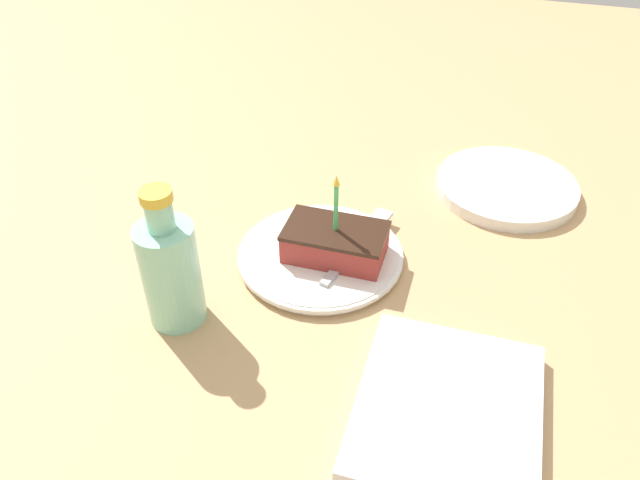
% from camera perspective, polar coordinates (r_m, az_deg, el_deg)
% --- Properties ---
extents(ground_plane, '(2.40, 2.40, 0.04)m').
position_cam_1_polar(ground_plane, '(0.84, -1.78, -2.55)').
color(ground_plane, tan).
rests_on(ground_plane, ground).
extents(plate, '(0.22, 0.22, 0.01)m').
position_cam_1_polar(plate, '(0.81, 0.00, -1.50)').
color(plate, white).
rests_on(plate, ground_plane).
extents(cake_slice, '(0.07, 0.13, 0.12)m').
position_cam_1_polar(cake_slice, '(0.79, 1.38, -0.21)').
color(cake_slice, '#99332D').
rests_on(cake_slice, plate).
extents(fork, '(0.17, 0.06, 0.00)m').
position_cam_1_polar(fork, '(0.83, 3.84, 0.09)').
color(fork, '#B2B2B7').
rests_on(fork, plate).
extents(bottle, '(0.07, 0.07, 0.18)m').
position_cam_1_polar(bottle, '(0.72, -13.52, -2.68)').
color(bottle, '#8CD1B2').
rests_on(bottle, ground_plane).
extents(side_plate, '(0.21, 0.21, 0.02)m').
position_cam_1_polar(side_plate, '(0.99, 16.67, 4.71)').
color(side_plate, white).
rests_on(side_plate, ground_plane).
extents(marble_board, '(0.21, 0.18, 0.02)m').
position_cam_1_polar(marble_board, '(0.66, 11.56, -15.02)').
color(marble_board, silver).
rests_on(marble_board, ground_plane).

